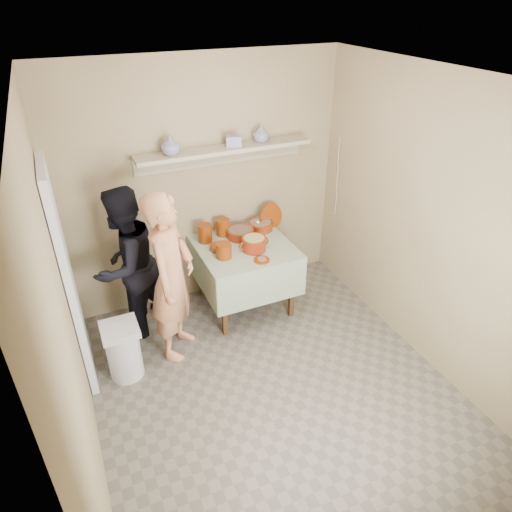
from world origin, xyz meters
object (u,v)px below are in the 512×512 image
cazuela_rice (254,243)px  person_helper (126,265)px  person_cook (172,278)px  trash_bin (124,351)px  serving_table (244,255)px

cazuela_rice → person_helper: bearing=171.3°
person_cook → trash_bin: person_cook is taller
serving_table → cazuela_rice: cazuela_rice is taller
serving_table → cazuela_rice: 0.25m
person_cook → serving_table: bearing=-32.5°
person_cook → person_helper: bearing=69.4°
person_cook → person_helper: 0.56m
serving_table → trash_bin: (-1.41, -0.54, -0.36)m
person_helper → trash_bin: person_helper is taller
person_cook → trash_bin: bearing=139.7°
cazuela_rice → trash_bin: 1.63m
person_cook → serving_table: 0.97m
person_helper → cazuela_rice: size_ratio=4.78×
cazuela_rice → trash_bin: (-1.47, -0.42, -0.56)m
person_helper → trash_bin: size_ratio=2.82×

